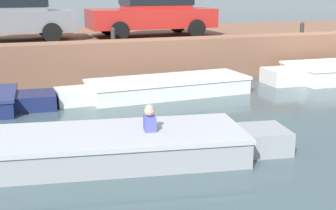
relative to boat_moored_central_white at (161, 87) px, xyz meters
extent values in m
plane|color=#3D5156|center=(-1.48, -4.02, -0.25)|extent=(400.00, 400.00, 0.00)
cube|color=brown|center=(-1.48, 4.80, 0.43)|extent=(60.00, 6.00, 1.35)
cube|color=#9F6C52|center=(-1.48, 1.92, 1.15)|extent=(60.00, 0.24, 0.08)
cube|color=navy|center=(-3.48, -0.24, -0.06)|extent=(1.08, 1.16, 0.39)
cube|color=white|center=(0.23, 0.01, -0.04)|extent=(4.64, 1.79, 0.42)
cube|color=white|center=(-2.50, -0.16, -0.04)|extent=(0.96, 0.89, 0.42)
cube|color=white|center=(0.23, 0.01, 0.21)|extent=(4.70, 1.86, 0.08)
cube|color=brown|center=(0.57, 0.04, 0.11)|extent=(0.32, 1.37, 0.06)
cube|color=white|center=(4.18, 0.34, -0.01)|extent=(1.06, 1.14, 0.49)
cube|color=#93999E|center=(-2.46, -4.58, -0.03)|extent=(4.93, 2.40, 0.45)
cube|color=#93999E|center=(0.34, -5.00, -0.03)|extent=(1.08, 1.07, 0.45)
cube|color=#B1B7BD|center=(-2.46, -4.58, 0.24)|extent=(5.00, 2.47, 0.08)
cube|color=brown|center=(-2.81, -4.53, 0.14)|extent=(0.47, 1.56, 0.06)
cube|color=#4C51B2|center=(-1.76, -4.69, 0.32)|extent=(0.25, 0.35, 0.44)
sphere|color=tan|center=(-1.76, -4.69, 0.64)|extent=(0.19, 0.19, 0.19)
sphere|color=gray|center=(-1.76, -4.69, 0.68)|extent=(0.17, 0.17, 0.17)
cube|color=slate|center=(-4.03, 3.31, 1.73)|extent=(4.20, 1.75, 0.64)
cube|color=slate|center=(-3.86, 3.31, 2.35)|extent=(2.12, 1.50, 0.60)
cube|color=black|center=(-3.86, 3.31, 2.35)|extent=(2.20, 1.54, 0.33)
cylinder|color=black|center=(-2.72, 2.49, 1.41)|extent=(0.60, 0.19, 0.60)
cylinder|color=black|center=(-2.76, 4.18, 1.41)|extent=(0.60, 0.19, 0.60)
cube|color=#B2231E|center=(0.72, 3.31, 1.73)|extent=(4.33, 1.83, 0.64)
cube|color=#B2231E|center=(0.89, 3.31, 2.35)|extent=(2.17, 1.59, 0.60)
cube|color=black|center=(0.89, 3.31, 2.35)|extent=(2.26, 1.62, 0.33)
cylinder|color=black|center=(-0.60, 2.39, 1.41)|extent=(0.60, 0.19, 0.60)
cylinder|color=black|center=(-0.63, 4.20, 1.41)|extent=(0.60, 0.19, 0.60)
cylinder|color=black|center=(2.07, 2.42, 1.41)|extent=(0.60, 0.19, 0.60)
cylinder|color=black|center=(2.04, 4.23, 1.41)|extent=(0.60, 0.19, 0.60)
cylinder|color=#2D2B28|center=(-0.91, 2.05, 1.28)|extent=(0.14, 0.14, 0.35)
sphere|color=#2D2B28|center=(-0.91, 2.05, 1.48)|extent=(0.15, 0.15, 0.15)
cylinder|color=#2D2B28|center=(6.00, 2.05, 1.28)|extent=(0.14, 0.14, 0.35)
sphere|color=#2D2B28|center=(6.00, 2.05, 1.48)|extent=(0.15, 0.15, 0.15)
camera|label=1|loc=(-4.07, -12.39, 2.79)|focal=50.00mm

